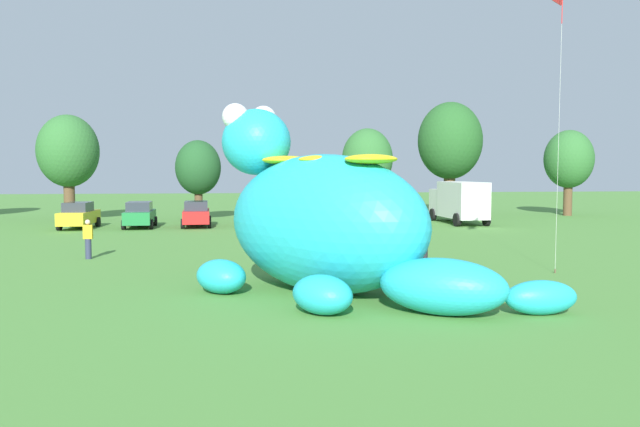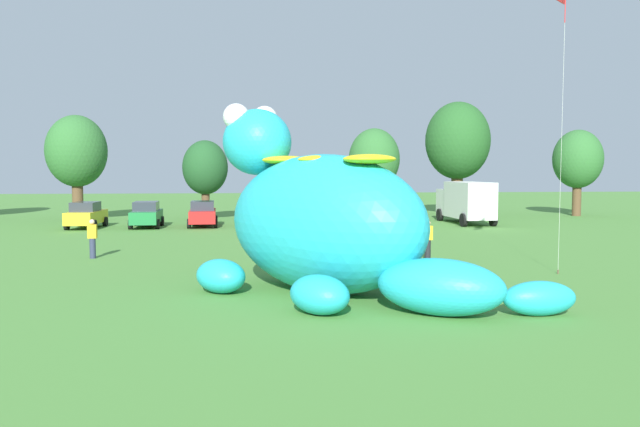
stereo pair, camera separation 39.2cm
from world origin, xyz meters
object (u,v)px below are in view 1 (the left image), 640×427
(giant_inflatable_creature, at_px, (324,221))
(box_truck, at_px, (459,201))
(car_yellow, at_px, (79,215))
(car_green, at_px, (140,215))
(car_white, at_px, (365,212))
(spectator_mid_field, at_px, (88,239))
(spectator_near_inflatable, at_px, (425,240))
(car_red, at_px, (196,214))
(car_black, at_px, (311,213))
(spectator_by_cars, at_px, (347,231))
(car_silver, at_px, (256,213))

(giant_inflatable_creature, distance_m, box_truck, 26.72)
(car_yellow, distance_m, car_green, 3.84)
(car_white, height_order, spectator_mid_field, car_white)
(giant_inflatable_creature, bearing_deg, spectator_mid_field, 137.84)
(car_white, bearing_deg, spectator_near_inflatable, -92.10)
(box_truck, distance_m, spectator_near_inflatable, 18.78)
(car_red, height_order, car_white, same)
(giant_inflatable_creature, relative_size, car_yellow, 2.59)
(car_yellow, xyz_separation_m, car_green, (3.84, 0.10, 0.00))
(spectator_mid_field, bearing_deg, box_truck, 34.95)
(car_red, distance_m, car_black, 7.68)
(giant_inflatable_creature, xyz_separation_m, car_yellow, (-13.28, 22.67, -1.39))
(car_yellow, xyz_separation_m, car_white, (19.01, 0.79, 0.00))
(car_red, xyz_separation_m, spectator_near_inflatable, (10.90, -16.67, -0.01))
(car_yellow, xyz_separation_m, spectator_mid_field, (4.01, -14.28, -0.01))
(giant_inflatable_creature, xyz_separation_m, car_green, (-9.44, 22.77, -1.39))
(car_green, distance_m, spectator_by_cars, 16.80)
(car_green, bearing_deg, car_silver, 5.01)
(car_yellow, xyz_separation_m, car_silver, (11.45, 0.77, 0.00))
(car_red, xyz_separation_m, car_silver, (3.96, 0.40, 0.00))
(giant_inflatable_creature, height_order, car_green, giant_inflatable_creature)
(giant_inflatable_creature, distance_m, spectator_near_inflatable, 8.28)
(giant_inflatable_creature, relative_size, spectator_by_cars, 6.29)
(spectator_mid_field, bearing_deg, car_black, 52.09)
(car_green, relative_size, spectator_near_inflatable, 2.44)
(car_black, distance_m, box_truck, 10.69)
(giant_inflatable_creature, xyz_separation_m, car_white, (5.73, 23.46, -1.39))
(car_silver, distance_m, car_white, 7.56)
(car_yellow, relative_size, car_black, 0.98)
(spectator_near_inflatable, bearing_deg, car_black, 101.17)
(car_silver, xyz_separation_m, spectator_mid_field, (-7.44, -15.05, -0.01))
(car_black, height_order, spectator_mid_field, car_black)
(spectator_near_inflatable, bearing_deg, box_truck, 66.76)
(car_yellow, distance_m, spectator_near_inflatable, 24.57)
(box_truck, bearing_deg, giant_inflatable_creature, -117.92)
(car_white, bearing_deg, spectator_mid_field, -134.86)
(spectator_by_cars, bearing_deg, spectator_mid_field, -167.79)
(car_yellow, bearing_deg, car_black, 0.13)
(box_truck, height_order, spectator_near_inflatable, box_truck)
(car_red, height_order, car_silver, same)
(car_silver, height_order, car_white, same)
(car_silver, distance_m, car_black, 3.78)
(giant_inflatable_creature, height_order, spectator_near_inflatable, giant_inflatable_creature)
(car_red, relative_size, spectator_near_inflatable, 2.45)
(car_silver, relative_size, spectator_mid_field, 2.41)
(giant_inflatable_creature, distance_m, car_green, 24.69)
(giant_inflatable_creature, relative_size, box_truck, 1.65)
(car_black, bearing_deg, spectator_near_inflatable, -78.83)
(car_black, height_order, spectator_near_inflatable, car_black)
(car_red, bearing_deg, spectator_mid_field, -103.34)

